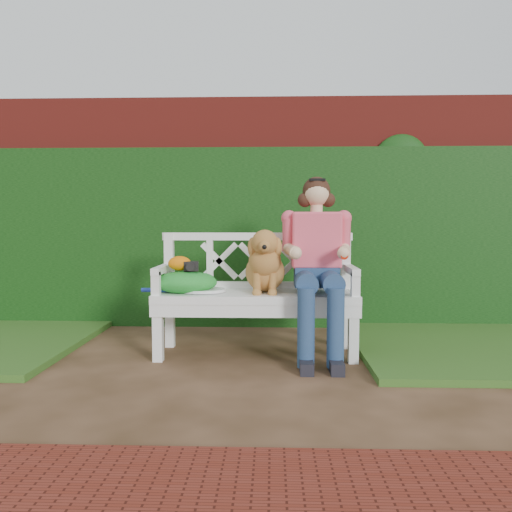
{
  "coord_description": "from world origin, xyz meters",
  "views": [
    {
      "loc": [
        0.45,
        -3.1,
        1.01
      ],
      "look_at": [
        0.32,
        0.63,
        0.75
      ],
      "focal_mm": 35.0,
      "sensor_mm": 36.0,
      "label": 1
    }
  ],
  "objects": [
    {
      "name": "ground",
      "position": [
        0.0,
        0.0,
        0.0
      ],
      "size": [
        60.0,
        60.0,
        0.0
      ],
      "primitive_type": "plane",
      "color": "#382614"
    },
    {
      "name": "brick_wall",
      "position": [
        0.0,
        1.9,
        1.1
      ],
      "size": [
        10.0,
        0.3,
        2.2
      ],
      "primitive_type": "cube",
      "color": "maroon",
      "rests_on": "ground"
    },
    {
      "name": "ivy_hedge",
      "position": [
        0.0,
        1.68,
        0.85
      ],
      "size": [
        10.0,
        0.18,
        1.7
      ],
      "primitive_type": "cube",
      "color": "#1F5218",
      "rests_on": "ground"
    },
    {
      "name": "garden_bench",
      "position": [
        0.32,
        0.63,
        0.24
      ],
      "size": [
        1.61,
        0.68,
        0.48
      ],
      "primitive_type": null,
      "rotation": [
        0.0,
        0.0,
        -0.05
      ],
      "color": "white",
      "rests_on": "ground"
    },
    {
      "name": "seated_woman",
      "position": [
        0.78,
        0.61,
        0.64
      ],
      "size": [
        0.76,
        0.87,
        1.29
      ],
      "primitive_type": null,
      "rotation": [
        0.0,
        0.0,
        -0.36
      ],
      "color": "#E75059",
      "rests_on": "ground"
    },
    {
      "name": "dog",
      "position": [
        0.39,
        0.6,
        0.72
      ],
      "size": [
        0.44,
        0.51,
        0.48
      ],
      "primitive_type": null,
      "rotation": [
        0.0,
        0.0,
        0.32
      ],
      "color": "#AF6D38",
      "rests_on": "garden_bench"
    },
    {
      "name": "tennis_racket",
      "position": [
        -0.11,
        0.58,
        0.5
      ],
      "size": [
        0.71,
        0.41,
        0.03
      ],
      "primitive_type": null,
      "rotation": [
        0.0,
        0.0,
        0.21
      ],
      "color": "white",
      "rests_on": "garden_bench"
    },
    {
      "name": "green_bag",
      "position": [
        -0.2,
        0.58,
        0.56
      ],
      "size": [
        0.54,
        0.46,
        0.16
      ],
      "primitive_type": null,
      "rotation": [
        0.0,
        0.0,
        -0.23
      ],
      "color": "green",
      "rests_on": "garden_bench"
    },
    {
      "name": "camera_item",
      "position": [
        -0.16,
        0.58,
        0.68
      ],
      "size": [
        0.12,
        0.1,
        0.07
      ],
      "primitive_type": "cube",
      "rotation": [
        0.0,
        0.0,
        0.14
      ],
      "color": "black",
      "rests_on": "green_bag"
    },
    {
      "name": "baseball_glove",
      "position": [
        -0.25,
        0.6,
        0.7
      ],
      "size": [
        0.19,
        0.15,
        0.11
      ],
      "primitive_type": "ellipsoid",
      "rotation": [
        0.0,
        0.0,
        -0.13
      ],
      "color": "orange",
      "rests_on": "green_bag"
    }
  ]
}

